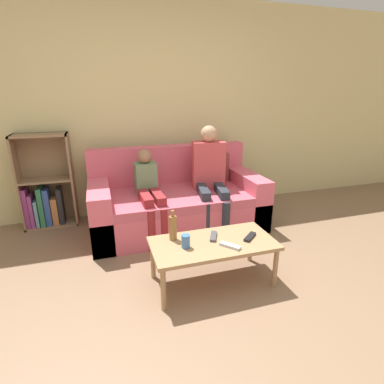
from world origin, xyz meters
name	(u,v)px	position (x,y,z in m)	size (l,w,h in m)	color
ground_plane	(221,332)	(0.00, 0.00, 0.00)	(22.00, 22.00, 0.00)	#84664C
wall_back	(151,111)	(0.00, 2.38, 1.30)	(12.00, 0.06, 2.60)	beige
couch	(177,202)	(0.15, 1.74, 0.29)	(1.94, 0.98, 0.90)	#DB5B70
bookshelf	(46,192)	(-1.31, 2.22, 0.42)	(0.59, 0.28, 1.09)	#8E7051
coffee_table	(213,246)	(0.15, 0.55, 0.34)	(1.01, 0.50, 0.38)	#A87F56
person_adult	(210,171)	(0.52, 1.64, 0.67)	(0.44, 0.71, 1.17)	#282D38
person_child	(149,190)	(-0.19, 1.58, 0.53)	(0.25, 0.67, 0.94)	maroon
cup_near	(186,241)	(-0.09, 0.53, 0.43)	(0.07, 0.07, 0.11)	#3D70B2
tv_remote_0	(230,246)	(0.24, 0.43, 0.39)	(0.14, 0.16, 0.02)	#B7B7BC
tv_remote_1	(250,237)	(0.46, 0.52, 0.39)	(0.16, 0.15, 0.02)	black
tv_remote_2	(213,236)	(0.18, 0.62, 0.39)	(0.12, 0.17, 0.02)	#47474C
bottle	(173,227)	(-0.15, 0.68, 0.49)	(0.06, 0.06, 0.26)	olive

